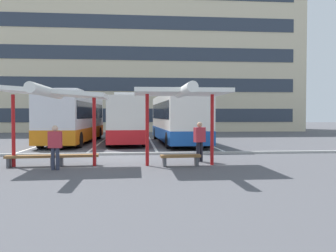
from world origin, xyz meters
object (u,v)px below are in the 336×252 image
Objects in this scene: bench_1 at (78,157)px; bench_2 at (180,158)px; waiting_shelter_0 at (52,94)px; waiting_shelter_1 at (181,94)px; coach_bus_1 at (124,120)px; bench_0 at (31,158)px; waiting_passenger_1 at (55,144)px; coach_bus_0 at (74,119)px; coach_bus_2 at (177,119)px; waiting_passenger_0 at (200,139)px.

bench_2 is (4.06, -0.47, -0.00)m from bench_1.
waiting_shelter_0 reaches higher than waiting_shelter_1.
bench_1 is (0.90, 0.36, -2.49)m from waiting_shelter_0.
coach_bus_1 is 7.01× the size of bench_1.
waiting_shelter_1 is at bearing -4.41° from bench_0.
bench_1 is 0.99× the size of waiting_passenger_1.
coach_bus_0 is 6.98× the size of bench_1.
waiting_shelter_0 is 5.55m from bench_2.
coach_bus_1 reaches higher than bench_0.
waiting_shelter_0 is (-2.30, -12.48, 1.17)m from coach_bus_1.
waiting_shelter_1 is at bearing -7.86° from bench_1.
waiting_shelter_0 is 2.67m from bench_1.
waiting_passenger_1 is (-2.06, -13.16, -0.70)m from coach_bus_1.
coach_bus_2 reaches higher than waiting_shelter_1.
coach_bus_2 is 2.48× the size of waiting_shelter_1.
waiting_passenger_0 is (5.05, 0.73, 0.67)m from bench_1.
waiting_passenger_0 reaches higher than bench_1.
bench_2 is 0.98× the size of waiting_passenger_1.
coach_bus_2 is at bearing -15.96° from coach_bus_1.
coach_bus_2 is 6.01× the size of bench_0.
waiting_passenger_0 is 5.98m from waiting_passenger_1.
coach_bus_0 is at bearing 96.16° from waiting_shelter_0.
bench_1 is at bearing -96.60° from coach_bus_1.
coach_bus_0 is 12.21m from waiting_shelter_0.
bench_2 is (4.96, -0.11, -2.49)m from waiting_shelter_0.
coach_bus_0 is at bearing 100.64° from bench_1.
coach_bus_1 is at bearing 75.33° from bench_0.
bench_0 is (-3.20, -12.23, -1.30)m from coach_bus_1.
coach_bus_1 reaches higher than waiting_shelter_0.
coach_bus_2 is 7.28× the size of bench_2.
waiting_shelter_1 is at bearing -96.00° from coach_bus_2.
waiting_shelter_1 is at bearing 5.76° from waiting_passenger_1.
waiting_passenger_0 is at bearing 10.40° from waiting_shelter_0.
bench_2 is 1.70m from waiting_passenger_0.
coach_bus_0 is 12.88m from waiting_passenger_1.
bench_1 is at bearing 21.92° from waiting_shelter_0.
coach_bus_0 reaches higher than bench_2.
coach_bus_0 is 13.79m from bench_2.
bench_0 is 0.41× the size of waiting_shelter_1.
waiting_passenger_0 is (3.65, -11.39, -0.64)m from coach_bus_1.
waiting_passenger_0 is at bearing -91.28° from coach_bus_2.
waiting_shelter_1 is 5.12m from waiting_passenger_1.
coach_bus_2 is at bearing 64.37° from bench_1.
waiting_shelter_0 is at bearing -158.08° from bench_1.
bench_0 is 6.40m from waiting_shelter_1.
waiting_passenger_0 is at bearing 52.61° from waiting_shelter_1.
waiting_passenger_1 is at bearing -98.90° from coach_bus_1.
waiting_passenger_1 is (-5.94, -12.05, -0.83)m from coach_bus_2.
coach_bus_2 is 12.99m from waiting_shelter_0.
coach_bus_0 is at bearing 123.41° from waiting_passenger_0.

